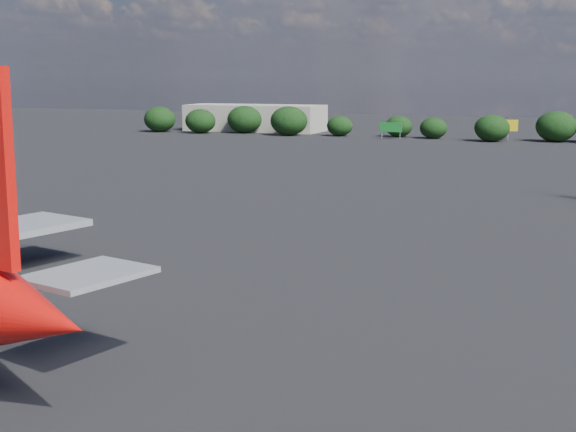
% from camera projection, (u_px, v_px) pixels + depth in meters
% --- Properties ---
extents(ground, '(500.00, 500.00, 0.00)m').
position_uv_depth(ground, '(307.00, 209.00, 103.41)').
color(ground, black).
rests_on(ground, ground).
extents(terminal_building, '(42.00, 16.00, 8.00)m').
position_uv_depth(terminal_building, '(255.00, 118.00, 247.08)').
color(terminal_building, gray).
rests_on(terminal_building, ground).
extents(highway_sign, '(6.00, 0.30, 4.50)m').
position_uv_depth(highway_sign, '(391.00, 127.00, 215.76)').
color(highway_sign, '#146621').
rests_on(highway_sign, ground).
extents(billboard_yellow, '(5.00, 0.30, 5.50)m').
position_uv_depth(billboard_yellow, '(508.00, 126.00, 210.42)').
color(billboard_yellow, yellow).
rests_on(billboard_yellow, ground).
extents(horizon_treeline, '(205.95, 14.60, 9.12)m').
position_uv_depth(horizon_treeline, '(515.00, 126.00, 207.92)').
color(horizon_treeline, black).
rests_on(horizon_treeline, ground).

